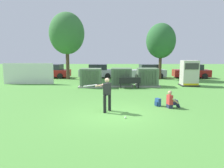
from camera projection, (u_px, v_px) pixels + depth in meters
name	position (u px, v px, depth m)	size (l,w,h in m)	color
ground_plane	(114.00, 114.00, 10.85)	(96.00, 96.00, 0.00)	#51933D
fence_panel	(28.00, 74.00, 21.18)	(4.80, 0.12, 2.00)	white
transformer_west	(91.00, 78.00, 19.46)	(2.10, 1.70, 1.62)	#9E9B93
transformer_mid_west	(121.00, 77.00, 19.87)	(2.10, 1.70, 1.62)	#9E9B93
transformer_mid_east	(147.00, 77.00, 19.81)	(2.10, 1.70, 1.62)	#9E9B93
generator_enclosure	(189.00, 73.00, 20.03)	(1.60, 1.40, 2.30)	#262626
park_bench	(130.00, 82.00, 18.61)	(1.83, 0.56, 0.92)	black
batter	(106.00, 93.00, 11.21)	(1.51, 1.03, 1.74)	black
sports_ball	(125.00, 117.00, 10.15)	(0.09, 0.09, 0.09)	white
seated_spectator	(171.00, 101.00, 12.06)	(0.77, 0.62, 0.96)	#282D4C
backpack	(158.00, 102.00, 12.48)	(0.36, 0.38, 0.44)	#264C8C
tree_left	(67.00, 34.00, 24.46)	(3.88, 3.88, 7.42)	#4C3828
tree_center_left	(161.00, 41.00, 24.57)	(3.26, 3.26, 6.24)	#4C3828
parked_car_leftmost	(52.00, 71.00, 26.46)	(4.37, 2.29, 1.62)	maroon
parked_car_left_of_center	(97.00, 72.00, 26.35)	(4.21, 1.94, 1.62)	#B2B2B7
parked_car_right_of_center	(148.00, 72.00, 26.26)	(4.37, 2.28, 1.62)	#B2B2B7
parked_car_rightmost	(192.00, 72.00, 26.21)	(4.25, 2.02, 1.62)	maroon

